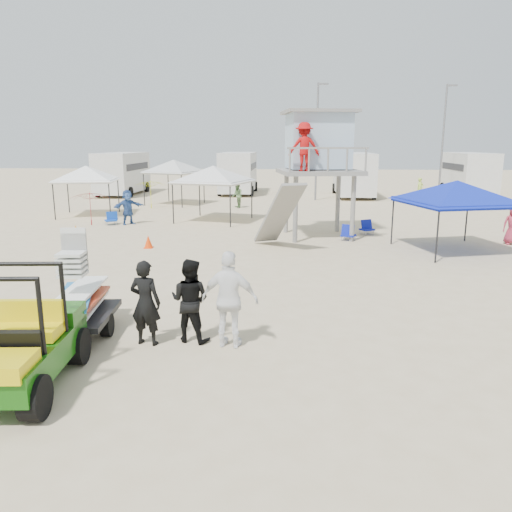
# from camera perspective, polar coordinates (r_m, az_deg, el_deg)

# --- Properties ---
(ground) EXTENTS (140.00, 140.00, 0.00)m
(ground) POSITION_cam_1_polar(r_m,az_deg,el_deg) (9.76, -4.29, -11.36)
(ground) COLOR beige
(ground) RESTS_ON ground
(utility_cart) EXTENTS (1.55, 2.76, 2.01)m
(utility_cart) POSITION_cam_1_polar(r_m,az_deg,el_deg) (9.04, -25.67, -8.24)
(utility_cart) COLOR #14520C
(utility_cart) RESTS_ON ground
(surf_trailer) EXTENTS (1.44, 2.42, 2.02)m
(surf_trailer) POSITION_cam_1_polar(r_m,az_deg,el_deg) (11.04, -19.65, -4.64)
(surf_trailer) COLOR black
(surf_trailer) RESTS_ON ground
(man_left) EXTENTS (0.70, 0.52, 1.74)m
(man_left) POSITION_cam_1_polar(r_m,az_deg,el_deg) (10.24, -12.52, -5.24)
(man_left) COLOR black
(man_left) RESTS_ON ground
(man_mid) EXTENTS (0.98, 0.85, 1.73)m
(man_mid) POSITION_cam_1_polar(r_m,az_deg,el_deg) (10.27, -7.55, -5.04)
(man_mid) COLOR black
(man_mid) RESTS_ON ground
(man_right) EXTENTS (1.20, 0.63, 1.95)m
(man_right) POSITION_cam_1_polar(r_m,az_deg,el_deg) (9.86, -3.00, -5.01)
(man_right) COLOR white
(man_right) RESTS_ON ground
(lifeguard_tower) EXTENTS (3.76, 3.76, 5.20)m
(lifeguard_tower) POSITION_cam_1_polar(r_m,az_deg,el_deg) (21.71, 6.99, 12.41)
(lifeguard_tower) COLOR gray
(lifeguard_tower) RESTS_ON ground
(canopy_blue) EXTENTS (4.26, 4.26, 3.05)m
(canopy_blue) POSITION_cam_1_polar(r_m,az_deg,el_deg) (19.93, 22.00, 7.60)
(canopy_blue) COLOR black
(canopy_blue) RESTS_ON ground
(canopy_white_a) EXTENTS (3.99, 3.99, 3.25)m
(canopy_white_a) POSITION_cam_1_polar(r_m,az_deg,el_deg) (26.03, -4.92, 9.92)
(canopy_white_a) COLOR black
(canopy_white_a) RESTS_ON ground
(canopy_white_b) EXTENTS (3.52, 3.52, 3.17)m
(canopy_white_b) POSITION_cam_1_polar(r_m,az_deg,el_deg) (29.45, -18.88, 9.46)
(canopy_white_b) COLOR black
(canopy_white_b) RESTS_ON ground
(canopy_white_c) EXTENTS (3.83, 3.83, 3.32)m
(canopy_white_c) POSITION_cam_1_polar(r_m,az_deg,el_deg) (33.67, -9.39, 10.56)
(canopy_white_c) COLOR black
(canopy_white_c) RESTS_ON ground
(umbrella_a) EXTENTS (2.12, 2.15, 1.67)m
(umbrella_a) POSITION_cam_1_polar(r_m,az_deg,el_deg) (25.97, -18.40, 5.17)
(umbrella_a) COLOR #AD121E
(umbrella_a) RESTS_ON ground
(umbrella_b) EXTENTS (2.12, 2.16, 1.76)m
(umbrella_b) POSITION_cam_1_polar(r_m,az_deg,el_deg) (31.79, -11.95, 6.90)
(umbrella_b) COLOR #E7F415
(umbrella_b) RESTS_ON ground
(cone_near) EXTENTS (0.34, 0.34, 0.50)m
(cone_near) POSITION_cam_1_polar(r_m,az_deg,el_deg) (19.80, -12.20, 1.62)
(cone_near) COLOR #FF3E08
(cone_near) RESTS_ON ground
(cone_far) EXTENTS (0.34, 0.34, 0.50)m
(cone_far) POSITION_cam_1_polar(r_m,az_deg,el_deg) (23.10, -19.89, 2.71)
(cone_far) COLOR orange
(cone_far) RESTS_ON ground
(beach_chair_a) EXTENTS (0.72, 0.81, 0.64)m
(beach_chair_a) POSITION_cam_1_polar(r_m,az_deg,el_deg) (26.01, -16.20, 4.16)
(beach_chair_a) COLOR #1041B0
(beach_chair_a) RESTS_ON ground
(beach_chair_b) EXTENTS (0.72, 0.80, 0.64)m
(beach_chair_b) POSITION_cam_1_polar(r_m,az_deg,el_deg) (22.90, 12.53, 3.25)
(beach_chair_b) COLOR #0D1896
(beach_chair_b) RESTS_ON ground
(beach_chair_c) EXTENTS (0.70, 0.77, 0.64)m
(beach_chair_c) POSITION_cam_1_polar(r_m,az_deg,el_deg) (21.28, 10.48, 2.63)
(beach_chair_c) COLOR #0F1FA6
(beach_chair_c) RESTS_ON ground
(rv_far_left) EXTENTS (2.64, 6.80, 3.25)m
(rv_far_left) POSITION_cam_1_polar(r_m,az_deg,el_deg) (41.10, -15.03, 9.31)
(rv_far_left) COLOR silver
(rv_far_left) RESTS_ON ground
(rv_mid_left) EXTENTS (2.65, 6.50, 3.25)m
(rv_mid_left) POSITION_cam_1_polar(r_m,az_deg,el_deg) (40.60, -2.05, 9.69)
(rv_mid_left) COLOR silver
(rv_mid_left) RESTS_ON ground
(rv_mid_right) EXTENTS (2.64, 7.00, 3.25)m
(rv_mid_right) POSITION_cam_1_polar(r_m,az_deg,el_deg) (39.14, 11.10, 9.35)
(rv_mid_right) COLOR silver
(rv_mid_right) RESTS_ON ground
(rv_far_right) EXTENTS (2.64, 6.60, 3.25)m
(rv_far_right) POSITION_cam_1_polar(r_m,az_deg,el_deg) (42.60, 23.11, 8.84)
(rv_far_right) COLOR silver
(rv_far_right) RESTS_ON ground
(light_pole_left) EXTENTS (0.14, 0.14, 8.00)m
(light_pole_left) POSITION_cam_1_polar(r_m,az_deg,el_deg) (35.84, 6.95, 12.72)
(light_pole_left) COLOR slate
(light_pole_left) RESTS_ON ground
(light_pole_right) EXTENTS (0.14, 0.14, 8.00)m
(light_pole_right) POSITION_cam_1_polar(r_m,az_deg,el_deg) (38.80, 20.54, 12.02)
(light_pole_right) COLOR slate
(light_pole_right) RESTS_ON ground
(distant_beachgoers) EXTENTS (18.40, 16.86, 1.73)m
(distant_beachgoers) POSITION_cam_1_polar(r_m,az_deg,el_deg) (26.60, 0.50, 5.96)
(distant_beachgoers) COLOR #B4D44F
(distant_beachgoers) RESTS_ON ground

